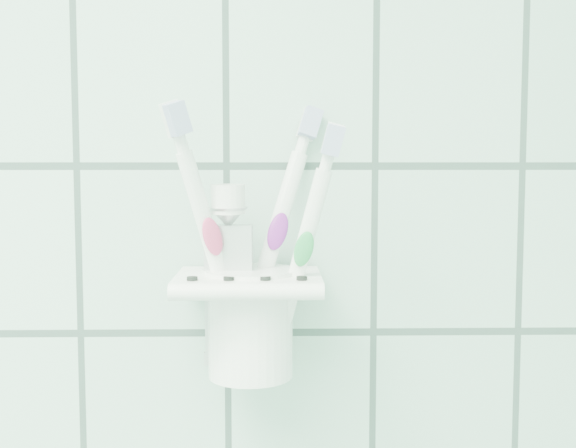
# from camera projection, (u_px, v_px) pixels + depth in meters

# --- Properties ---
(holder_bracket) EXTENTS (0.11, 0.10, 0.03)m
(holder_bracket) POSITION_uv_depth(u_px,v_px,m) (249.00, 284.00, 0.57)
(holder_bracket) COLOR white
(holder_bracket) RESTS_ON wall_back
(cup) EXTENTS (0.08, 0.08, 0.09)m
(cup) POSITION_uv_depth(u_px,v_px,m) (250.00, 318.00, 0.57)
(cup) COLOR white
(cup) RESTS_ON holder_bracket
(toothbrush_pink) EXTENTS (0.06, 0.05, 0.22)m
(toothbrush_pink) POSITION_uv_depth(u_px,v_px,m) (245.00, 228.00, 0.58)
(toothbrush_pink) COLOR white
(toothbrush_pink) RESTS_ON cup
(toothbrush_blue) EXTENTS (0.07, 0.06, 0.22)m
(toothbrush_blue) POSITION_uv_depth(u_px,v_px,m) (235.00, 228.00, 0.56)
(toothbrush_blue) COLOR white
(toothbrush_blue) RESTS_ON cup
(toothbrush_orange) EXTENTS (0.05, 0.04, 0.20)m
(toothbrush_orange) POSITION_uv_depth(u_px,v_px,m) (272.00, 242.00, 0.56)
(toothbrush_orange) COLOR white
(toothbrush_orange) RESTS_ON cup
(toothpaste_tube) EXTENTS (0.04, 0.03, 0.15)m
(toothpaste_tube) POSITION_uv_depth(u_px,v_px,m) (230.00, 262.00, 0.57)
(toothpaste_tube) COLOR silver
(toothpaste_tube) RESTS_ON cup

